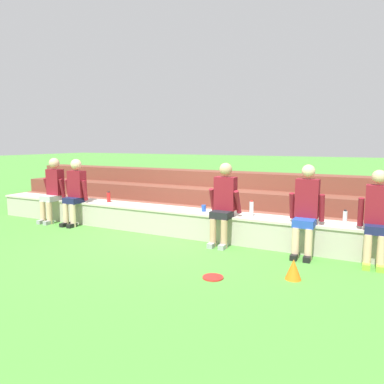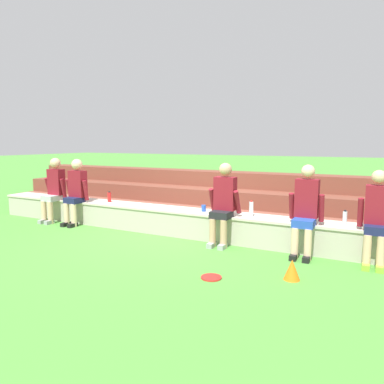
% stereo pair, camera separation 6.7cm
% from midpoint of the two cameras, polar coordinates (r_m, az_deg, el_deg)
% --- Properties ---
extents(ground_plane, '(80.00, 80.00, 0.00)m').
position_cam_midpoint_polar(ground_plane, '(6.76, -2.82, -7.12)').
color(ground_plane, '#4C9338').
extents(stone_seating_wall, '(9.20, 0.57, 0.49)m').
position_cam_midpoint_polar(stone_seating_wall, '(6.92, -1.73, -4.55)').
color(stone_seating_wall, '#B7AF9E').
rests_on(stone_seating_wall, ground).
extents(brick_bleachers, '(10.94, 1.77, 1.06)m').
position_cam_midpoint_polar(brick_bleachers, '(8.36, 3.81, -1.34)').
color(brick_bleachers, brown).
rests_on(brick_bleachers, ground).
extents(person_far_left, '(0.53, 0.55, 1.40)m').
position_cam_midpoint_polar(person_far_left, '(8.49, -20.71, 0.60)').
color(person_far_left, '#DBAD89').
rests_on(person_far_left, ground).
extents(person_left_of_center, '(0.54, 0.51, 1.39)m').
position_cam_midpoint_polar(person_left_of_center, '(8.01, -17.61, 0.32)').
color(person_left_of_center, beige).
rests_on(person_left_of_center, ground).
extents(person_center, '(0.54, 0.55, 1.40)m').
position_cam_midpoint_polar(person_center, '(6.16, 5.26, -1.53)').
color(person_center, tan).
rests_on(person_center, ground).
extents(person_right_of_center, '(0.53, 0.57, 1.41)m').
position_cam_midpoint_polar(person_right_of_center, '(5.80, 17.74, -2.52)').
color(person_right_of_center, beige).
rests_on(person_right_of_center, ground).
extents(person_far_right, '(0.49, 0.51, 1.36)m').
position_cam_midpoint_polar(person_far_right, '(5.73, 27.31, -3.43)').
color(person_far_right, '#DBAD89').
rests_on(person_far_right, ground).
extents(water_bottle_mid_left, '(0.07, 0.07, 0.23)m').
position_cam_midpoint_polar(water_bottle_mid_left, '(7.86, -12.65, -0.77)').
color(water_bottle_mid_left, red).
rests_on(water_bottle_mid_left, stone_seating_wall).
extents(water_bottle_mid_right, '(0.06, 0.06, 0.24)m').
position_cam_midpoint_polar(water_bottle_mid_right, '(5.99, 23.20, -3.83)').
color(water_bottle_mid_right, silver).
rests_on(water_bottle_mid_right, stone_seating_wall).
extents(water_bottle_center_gap, '(0.07, 0.07, 0.27)m').
position_cam_midpoint_polar(water_bottle_center_gap, '(6.30, 9.61, -2.61)').
color(water_bottle_center_gap, silver).
rests_on(water_bottle_center_gap, stone_seating_wall).
extents(plastic_cup_right_end, '(0.08, 0.08, 0.12)m').
position_cam_midpoint_polar(plastic_cup_right_end, '(6.64, 2.14, -2.57)').
color(plastic_cup_right_end, blue).
rests_on(plastic_cup_right_end, stone_seating_wall).
extents(frisbee, '(0.27, 0.27, 0.02)m').
position_cam_midpoint_polar(frisbee, '(4.82, 3.46, -13.27)').
color(frisbee, red).
rests_on(frisbee, ground).
extents(sports_cone, '(0.21, 0.21, 0.27)m').
position_cam_midpoint_polar(sports_cone, '(4.90, 15.84, -11.68)').
color(sports_cone, orange).
rests_on(sports_cone, ground).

